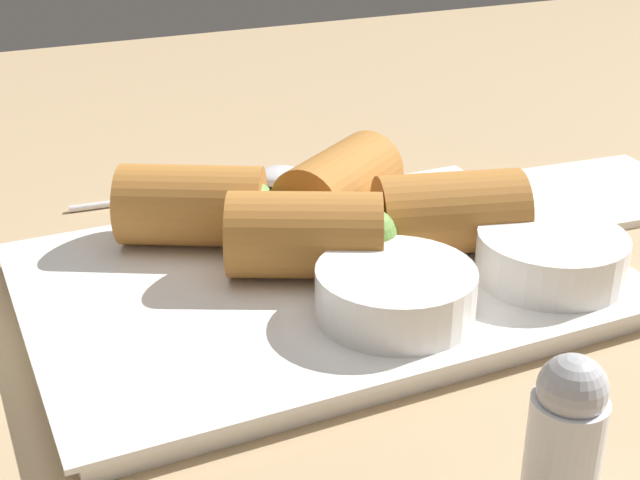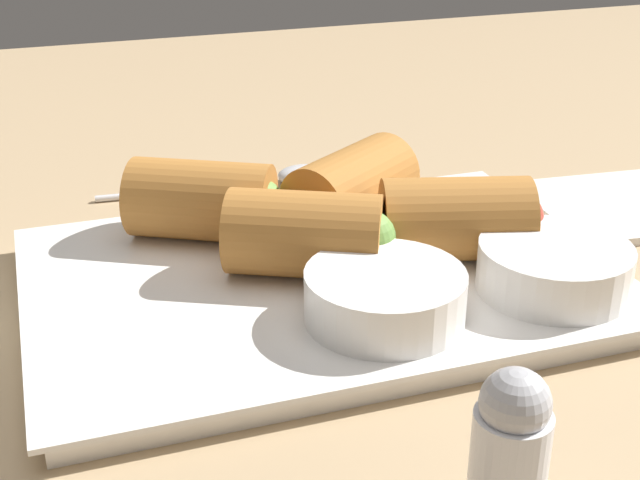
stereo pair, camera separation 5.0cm
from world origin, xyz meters
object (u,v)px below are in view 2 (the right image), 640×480
Objects in this scene: spoon at (285,177)px; napkin at (629,205)px; dipping_bowl_far at (554,266)px; salt_shaker at (508,467)px; dipping_bowl_near at (383,294)px; serving_plate at (320,282)px.

napkin is (-21.98, 12.39, -0.33)cm from spoon.
salt_shaker is (11.69, 15.42, 1.13)cm from dipping_bowl_far.
dipping_bowl_far reaches higher than spoon.
spoon is at bearing -70.09° from dipping_bowl_far.
serving_plate is at bearing -78.27° from dipping_bowl_near.
dipping_bowl_far reaches higher than serving_plate.
napkin is 1.74× the size of salt_shaker.
dipping_bowl_far is 1.04× the size of salt_shaker.
spoon is 39.26cm from salt_shaker.
dipping_bowl_far is at bearing -127.18° from salt_shaker.
dipping_bowl_far is at bearing 39.72° from napkin.
dipping_bowl_far is 0.48× the size of spoon.
dipping_bowl_near is at bearing 85.84° from spoon.
dipping_bowl_far is (-11.56, 6.26, 2.21)cm from serving_plate.
salt_shaker is at bearing 84.63° from dipping_bowl_near.
dipping_bowl_near is 26.35cm from napkin.
napkin is (-23.70, -11.21, -2.67)cm from dipping_bowl_near.
spoon is at bearing -94.16° from dipping_bowl_near.
dipping_bowl_far reaches higher than napkin.
spoon is 1.24× the size of napkin.
spoon reaches higher than napkin.
napkin is (-25.00, -4.92, -0.46)cm from serving_plate.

